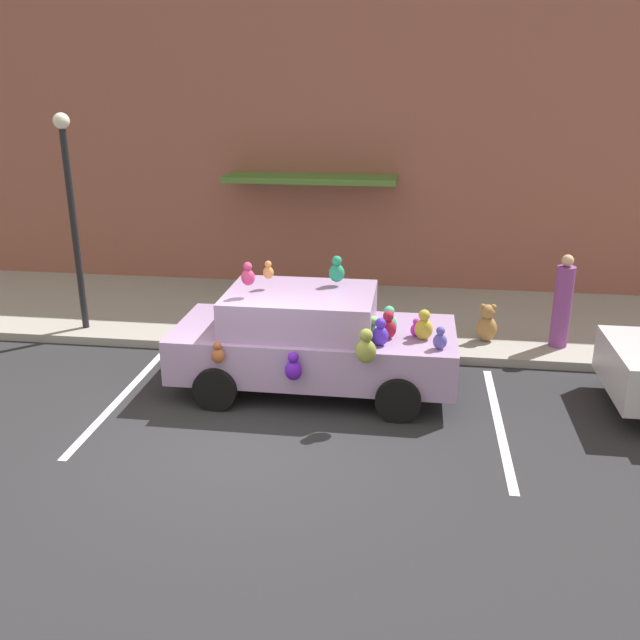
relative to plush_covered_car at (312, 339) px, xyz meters
The scene contains 9 objects.
ground_plane 2.07m from the plush_covered_car, 111.02° to the right, with size 60.00×60.00×0.00m, color #262628.
sidewalk 3.37m from the plush_covered_car, 102.06° to the left, with size 24.00×4.00×0.15m, color gray.
storefront_building 5.91m from the plush_covered_car, 97.31° to the left, with size 24.00×1.25×6.40m.
parking_stripe_front 2.97m from the plush_covered_car, 15.95° to the right, with size 0.12×3.60×0.01m, color silver.
parking_stripe_rear 3.02m from the plush_covered_car, 164.32° to the right, with size 0.12×3.60×0.01m, color silver.
plush_covered_car is the anchor object (origin of this frame).
teddy_bear_on_sidewalk 3.48m from the plush_covered_car, 35.96° to the left, with size 0.36×0.30×0.68m.
street_lamp_post 5.13m from the plush_covered_car, 159.27° to the left, with size 0.28×0.28×3.85m.
pedestrian_near_shopfront 4.47m from the plush_covered_car, 26.01° to the left, with size 0.30×0.30×1.62m.
Camera 1 is at (2.15, -7.82, 4.55)m, focal length 38.59 mm.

